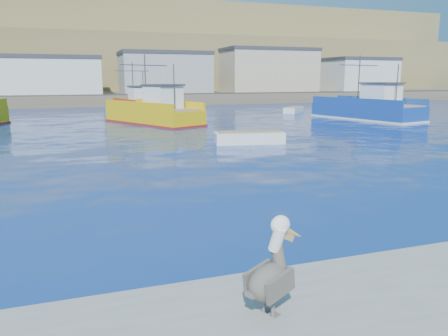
% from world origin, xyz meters
% --- Properties ---
extents(ground, '(260.00, 260.00, 0.00)m').
position_xyz_m(ground, '(0.00, 0.00, 0.00)').
color(ground, '#07135C').
rests_on(ground, ground).
extents(dock_bollards, '(36.20, 0.20, 0.30)m').
position_xyz_m(dock_bollards, '(0.60, -3.40, 0.65)').
color(dock_bollards, '#4C4C4C').
rests_on(dock_bollards, dock).
extents(far_shore, '(200.00, 81.00, 24.00)m').
position_xyz_m(far_shore, '(0.00, 109.20, 8.98)').
color(far_shore, brown).
rests_on(far_shore, ground).
extents(trawler_yellow_b, '(8.25, 11.59, 6.48)m').
position_xyz_m(trawler_yellow_b, '(1.69, 30.63, 1.03)').
color(trawler_yellow_b, gold).
rests_on(trawler_yellow_b, ground).
extents(trawler_blue, '(6.89, 12.62, 6.60)m').
position_xyz_m(trawler_blue, '(23.51, 27.91, 1.08)').
color(trawler_blue, '#163E94').
rests_on(trawler_blue, ground).
extents(boat_orange, '(4.86, 8.63, 6.06)m').
position_xyz_m(boat_orange, '(1.80, 43.41, 1.02)').
color(boat_orange, '#C23801').
rests_on(boat_orange, ground).
extents(skiff_mid, '(4.73, 2.35, 0.98)m').
position_xyz_m(skiff_mid, '(5.31, 16.03, 0.32)').
color(skiff_mid, silver).
rests_on(skiff_mid, ground).
extents(skiff_far, '(3.91, 3.99, 0.90)m').
position_xyz_m(skiff_far, '(20.34, 38.28, 0.29)').
color(skiff_far, silver).
rests_on(skiff_far, ground).
extents(pelican, '(1.27, 0.85, 1.62)m').
position_xyz_m(pelican, '(-2.67, -4.53, 1.19)').
color(pelican, '#595451').
rests_on(pelican, dock).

